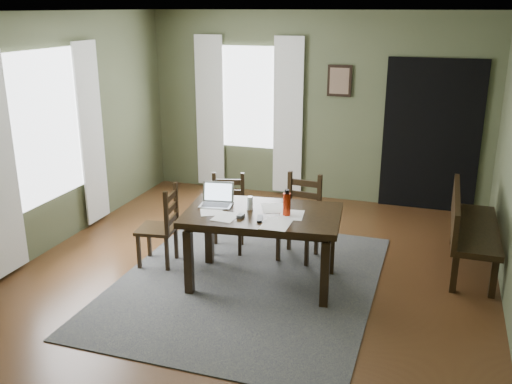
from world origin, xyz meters
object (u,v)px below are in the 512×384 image
(chair_back_right, at_px, (300,218))
(bench, at_px, (468,224))
(water_bottle, at_px, (287,204))
(laptop, at_px, (217,199))
(dining_table, at_px, (262,221))
(chair_back_left, at_px, (228,214))
(chair_end, at_px, (161,227))

(chair_back_right, relative_size, bench, 0.63)
(chair_back_right, height_order, water_bottle, water_bottle)
(chair_back_right, bearing_deg, laptop, -130.17)
(dining_table, relative_size, water_bottle, 6.26)
(chair_back_left, xyz_separation_m, water_bottle, (0.91, -0.72, 0.47))
(chair_end, height_order, laptop, laptop)
(chair_end, bearing_deg, dining_table, 77.64)
(chair_end, distance_m, water_bottle, 1.52)
(bench, distance_m, water_bottle, 2.08)
(chair_end, height_order, chair_back_right, chair_back_right)
(laptop, bearing_deg, dining_table, -17.48)
(laptop, bearing_deg, water_bottle, -15.37)
(bench, bearing_deg, chair_back_right, 99.63)
(chair_back_left, bearing_deg, chair_end, -145.75)
(chair_end, bearing_deg, chair_back_left, 131.21)
(chair_back_left, relative_size, bench, 0.59)
(chair_back_left, relative_size, water_bottle, 3.39)
(laptop, distance_m, water_bottle, 0.78)
(chair_end, xyz_separation_m, chair_back_left, (0.54, 0.63, -0.01))
(dining_table, height_order, chair_back_left, chair_back_left)
(chair_back_left, height_order, bench, chair_back_left)
(chair_back_right, height_order, bench, chair_back_right)
(chair_back_left, height_order, chair_back_right, chair_back_right)
(chair_back_right, xyz_separation_m, water_bottle, (0.05, -0.77, 0.44))
(bench, relative_size, laptop, 4.14)
(chair_back_left, bearing_deg, water_bottle, -53.77)
(dining_table, xyz_separation_m, bench, (1.99, 1.07, -0.18))
(bench, distance_m, laptop, 2.72)
(chair_end, relative_size, bench, 0.60)
(chair_end, relative_size, water_bottle, 3.43)
(chair_back_right, bearing_deg, chair_end, -148.03)
(chair_back_left, bearing_deg, laptop, -93.17)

